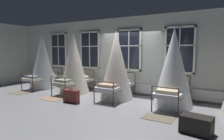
{
  "coord_description": "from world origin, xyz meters",
  "views": [
    {
      "loc": [
        3.5,
        -6.28,
        1.79
      ],
      "look_at": [
        -0.2,
        -0.05,
        1.05
      ],
      "focal_mm": 31.52,
      "sensor_mm": 36.0,
      "label": 1
    }
  ],
  "objects_px": {
    "cot_second": "(74,64)",
    "travel_trunk": "(196,125)",
    "cot_fourth": "(173,69)",
    "cot_first": "(43,63)",
    "suitcase_dark": "(71,96)",
    "cot_third": "(116,66)"
  },
  "relations": [
    {
      "from": "cot_second",
      "to": "travel_trunk",
      "type": "xyz_separation_m",
      "value": [
        5.0,
        -1.76,
        -1.02
      ]
    },
    {
      "from": "cot_second",
      "to": "cot_fourth",
      "type": "bearing_deg",
      "value": -88.2
    },
    {
      "from": "cot_fourth",
      "to": "travel_trunk",
      "type": "bearing_deg",
      "value": -152.3
    },
    {
      "from": "cot_first",
      "to": "cot_second",
      "type": "bearing_deg",
      "value": -93.31
    },
    {
      "from": "travel_trunk",
      "to": "cot_first",
      "type": "bearing_deg",
      "value": 165.29
    },
    {
      "from": "suitcase_dark",
      "to": "travel_trunk",
      "type": "relative_size",
      "value": 0.89
    },
    {
      "from": "cot_third",
      "to": "cot_fourth",
      "type": "xyz_separation_m",
      "value": [
        2.03,
        0.07,
        0.0
      ]
    },
    {
      "from": "cot_third",
      "to": "suitcase_dark",
      "type": "relative_size",
      "value": 4.33
    },
    {
      "from": "suitcase_dark",
      "to": "travel_trunk",
      "type": "xyz_separation_m",
      "value": [
        4.02,
        -0.49,
        -0.03
      ]
    },
    {
      "from": "cot_third",
      "to": "suitcase_dark",
      "type": "xyz_separation_m",
      "value": [
        -1.04,
        -1.27,
        -0.97
      ]
    },
    {
      "from": "cot_second",
      "to": "suitcase_dark",
      "type": "relative_size",
      "value": 4.4
    },
    {
      "from": "cot_third",
      "to": "travel_trunk",
      "type": "xyz_separation_m",
      "value": [
        2.98,
        -1.76,
        -1.0
      ]
    },
    {
      "from": "cot_fourth",
      "to": "cot_third",
      "type": "bearing_deg",
      "value": 92.03
    },
    {
      "from": "cot_first",
      "to": "cot_fourth",
      "type": "relative_size",
      "value": 1.0
    },
    {
      "from": "cot_fourth",
      "to": "cot_second",
      "type": "bearing_deg",
      "value": 91.21
    },
    {
      "from": "travel_trunk",
      "to": "cot_third",
      "type": "bearing_deg",
      "value": 149.39
    },
    {
      "from": "suitcase_dark",
      "to": "travel_trunk",
      "type": "height_order",
      "value": "suitcase_dark"
    },
    {
      "from": "cot_first",
      "to": "cot_second",
      "type": "relative_size",
      "value": 0.99
    },
    {
      "from": "cot_fourth",
      "to": "suitcase_dark",
      "type": "xyz_separation_m",
      "value": [
        -3.06,
        -1.34,
        -0.98
      ]
    },
    {
      "from": "suitcase_dark",
      "to": "travel_trunk",
      "type": "distance_m",
      "value": 4.05
    },
    {
      "from": "cot_second",
      "to": "cot_third",
      "type": "bearing_deg",
      "value": -89.03
    },
    {
      "from": "cot_third",
      "to": "suitcase_dark",
      "type": "height_order",
      "value": "cot_third"
    }
  ]
}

